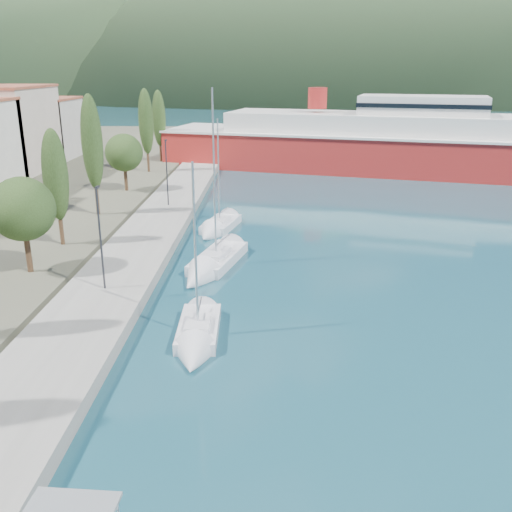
{
  "coord_description": "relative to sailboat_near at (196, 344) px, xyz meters",
  "views": [
    {
      "loc": [
        0.94,
        -15.22,
        13.32
      ],
      "look_at": [
        0.0,
        14.0,
        3.5
      ],
      "focal_mm": 40.0,
      "sensor_mm": 36.0,
      "label": 1
    }
  ],
  "objects": [
    {
      "name": "sailboat_near",
      "position": [
        0.0,
        0.0,
        0.0
      ],
      "size": [
        2.29,
        6.92,
        9.85
      ],
      "color": "silver",
      "rests_on": "ground"
    },
    {
      "name": "hills_near",
      "position": [
        100.89,
        362.59,
        48.91
      ],
      "size": [
        1010.0,
        520.0,
        115.0
      ],
      "color": "#395330",
      "rests_on": "ground"
    },
    {
      "name": "sailboat_mid",
      "position": [
        -0.65,
        10.72,
        0.04
      ],
      "size": [
        4.53,
        9.26,
        12.89
      ],
      "color": "silver",
      "rests_on": "ground"
    },
    {
      "name": "ferry",
      "position": [
        17.06,
        50.83,
        3.11
      ],
      "size": [
        57.1,
        25.75,
        11.11
      ],
      "color": "#A9211E",
      "rests_on": "ground"
    },
    {
      "name": "ground",
      "position": [
        2.84,
        110.09,
        -0.27
      ],
      "size": [
        1400.0,
        1400.0,
        0.0
      ],
      "primitive_type": "plane",
      "color": "#1C4C5B"
    },
    {
      "name": "quay",
      "position": [
        -6.16,
        16.09,
        0.13
      ],
      "size": [
        5.0,
        88.0,
        0.8
      ],
      "primitive_type": "cube",
      "color": "gray",
      "rests_on": "ground"
    },
    {
      "name": "lamp_posts",
      "position": [
        -6.16,
        4.88,
        3.81
      ],
      "size": [
        0.15,
        45.81,
        6.06
      ],
      "color": "#2D2D33",
      "rests_on": "quay"
    },
    {
      "name": "tree_row",
      "position": [
        -11.84,
        21.11,
        5.46
      ],
      "size": [
        4.03,
        63.06,
        10.39
      ],
      "color": "#47301E",
      "rests_on": "land_strip"
    },
    {
      "name": "sailboat_far",
      "position": [
        -1.14,
        20.38,
        0.02
      ],
      "size": [
        3.75,
        7.19,
        10.1
      ],
      "color": "silver",
      "rests_on": "ground"
    }
  ]
}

